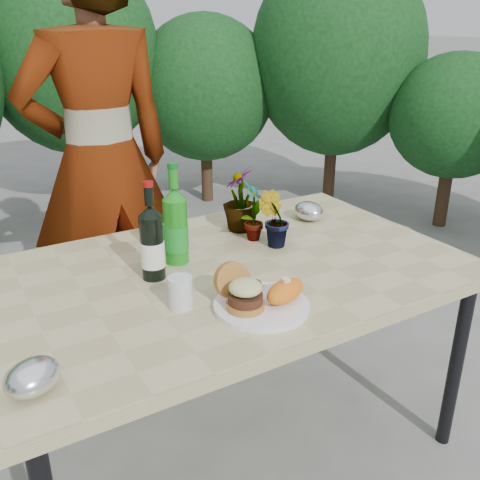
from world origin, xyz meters
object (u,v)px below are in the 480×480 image
dinner_plate (262,306)px  person (101,163)px  wine_bottle (152,244)px  patio_table (228,283)px

dinner_plate → person: (-0.10, 1.16, 0.18)m
person → dinner_plate: bearing=93.0°
wine_bottle → person: person is taller
dinner_plate → person: size_ratio=0.15×
patio_table → person: bearing=99.6°
patio_table → person: 0.92m
dinner_plate → person: person is taller
patio_table → wine_bottle: wine_bottle is taller
dinner_plate → person: bearing=94.9°
wine_bottle → person: (0.09, 0.82, 0.07)m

